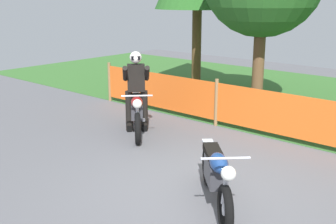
# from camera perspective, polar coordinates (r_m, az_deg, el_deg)

# --- Properties ---
(ground) EXTENTS (24.00, 24.00, 0.02)m
(ground) POSITION_cam_1_polar(r_m,az_deg,el_deg) (6.49, 5.21, -10.33)
(ground) COLOR #5B5B60
(barrier_fence) EXTENTS (10.57, 0.08, 1.05)m
(barrier_fence) POSITION_cam_1_polar(r_m,az_deg,el_deg) (8.55, 16.15, -0.55)
(barrier_fence) COLOR olive
(barrier_fence) RESTS_ON ground
(motorcycle_lead) EXTENTS (1.53, 1.48, 0.96)m
(motorcycle_lead) POSITION_cam_1_polar(r_m,az_deg,el_deg) (8.84, -4.17, 0.02)
(motorcycle_lead) COLOR black
(motorcycle_lead) RESTS_ON ground
(motorcycle_trailing) EXTENTS (1.48, 1.52, 0.95)m
(motorcycle_trailing) POSITION_cam_1_polar(r_m,az_deg,el_deg) (5.81, 6.48, -8.44)
(motorcycle_trailing) COLOR black
(motorcycle_trailing) RESTS_ON ground
(rider_lead) EXTENTS (0.77, 0.76, 1.69)m
(rider_lead) POSITION_cam_1_polar(r_m,az_deg,el_deg) (8.94, -4.27, 3.41)
(rider_lead) COLOR black
(rider_lead) RESTS_ON ground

